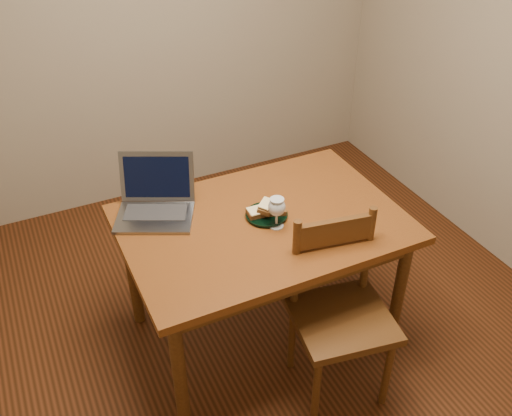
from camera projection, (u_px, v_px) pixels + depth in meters
name	position (u px, v px, depth m)	size (l,w,h in m)	color
floor	(262.00, 329.00, 3.11)	(3.20, 3.20, 0.02)	black
back_wall	(149.00, 8.00, 3.55)	(3.20, 0.02, 2.60)	gray
table	(262.00, 235.00, 2.71)	(1.30, 0.90, 0.74)	#53260D
chair	(341.00, 307.00, 2.54)	(0.49, 0.47, 0.46)	#3B200C
plate	(267.00, 215.00, 2.68)	(0.20, 0.20, 0.02)	black
sandwich_cheese	(259.00, 211.00, 2.66)	(0.11, 0.07, 0.03)	#381E0C
sandwich_tomato	(275.00, 210.00, 2.67)	(0.11, 0.06, 0.03)	#381E0C
sandwich_top	(266.00, 206.00, 2.66)	(0.10, 0.06, 0.03)	#381E0C
milk_glass	(277.00, 213.00, 2.58)	(0.08, 0.08, 0.15)	white
laptop	(156.00, 198.00, 2.69)	(0.46, 0.44, 0.26)	slate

